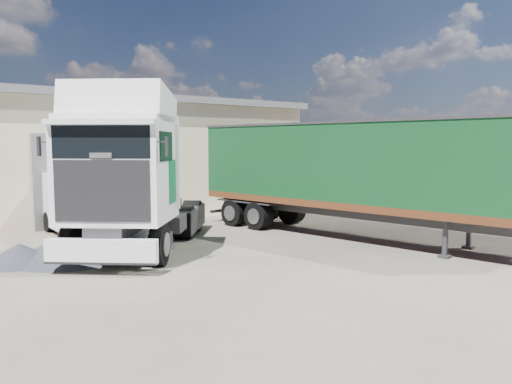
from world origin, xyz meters
TOP-DOWN VIEW (x-y plane):
  - ground at (0.00, 0.00)m, footprint 120.00×120.00m
  - brick_boundary_wall at (11.50, 6.00)m, footprint 0.35×26.00m
  - tractor_unit at (-2.68, 4.23)m, footprint 6.65×7.17m
  - box_trailer at (4.44, 2.44)m, footprint 4.53×12.14m
  - panel_van at (-2.62, 7.59)m, footprint 2.19×5.26m
  - gravel_heap at (-3.82, 4.97)m, footprint 6.05×5.74m

SIDE VIEW (x-z plane):
  - ground at x=0.00m, z-range 0.00..0.00m
  - gravel_heap at x=-3.82m, z-range -0.03..0.88m
  - panel_van at x=-2.62m, z-range 0.04..2.18m
  - brick_boundary_wall at x=11.50m, z-range 0.00..2.50m
  - tractor_unit at x=-2.68m, z-range -0.39..4.46m
  - box_trailer at x=4.44m, z-range 0.43..4.38m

